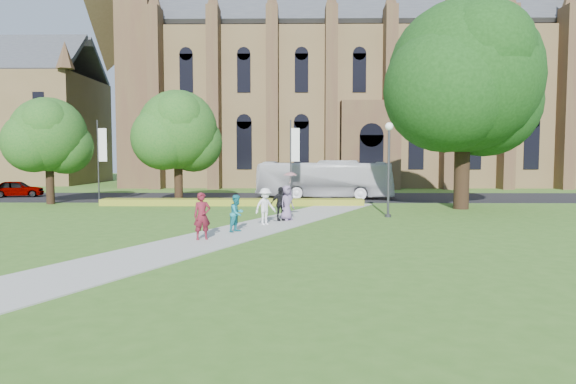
{
  "coord_description": "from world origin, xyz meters",
  "views": [
    {
      "loc": [
        2.29,
        -21.95,
        3.38
      ],
      "look_at": [
        1.97,
        3.53,
        1.6
      ],
      "focal_mm": 32.0,
      "sensor_mm": 36.0,
      "label": 1
    }
  ],
  "objects_px": {
    "large_tree": "(464,77)",
    "tour_coach": "(325,179)",
    "car_0": "(17,189)",
    "pedestrian_0": "(202,216)",
    "streetlamp": "(389,158)"
  },
  "relations": [
    {
      "from": "car_0",
      "to": "tour_coach",
      "type": "bearing_deg",
      "value": -107.49
    },
    {
      "from": "streetlamp",
      "to": "car_0",
      "type": "distance_m",
      "value": 31.38
    },
    {
      "from": "streetlamp",
      "to": "car_0",
      "type": "xyz_separation_m",
      "value": [
        -28.18,
        13.58,
        -2.59
      ]
    },
    {
      "from": "car_0",
      "to": "pedestrian_0",
      "type": "distance_m",
      "value": 29.0
    },
    {
      "from": "streetlamp",
      "to": "tour_coach",
      "type": "distance_m",
      "value": 12.82
    },
    {
      "from": "large_tree",
      "to": "car_0",
      "type": "relative_size",
      "value": 3.28
    },
    {
      "from": "large_tree",
      "to": "car_0",
      "type": "bearing_deg",
      "value": 164.92
    },
    {
      "from": "large_tree",
      "to": "tour_coach",
      "type": "relative_size",
      "value": 1.21
    },
    {
      "from": "large_tree",
      "to": "car_0",
      "type": "xyz_separation_m",
      "value": [
        -33.68,
        9.08,
        -7.66
      ]
    },
    {
      "from": "large_tree",
      "to": "pedestrian_0",
      "type": "relative_size",
      "value": 6.96
    },
    {
      "from": "car_0",
      "to": "pedestrian_0",
      "type": "bearing_deg",
      "value": -153.2
    },
    {
      "from": "car_0",
      "to": "streetlamp",
      "type": "bearing_deg",
      "value": -130.55
    },
    {
      "from": "large_tree",
      "to": "tour_coach",
      "type": "height_order",
      "value": "large_tree"
    },
    {
      "from": "streetlamp",
      "to": "large_tree",
      "type": "relative_size",
      "value": 0.4
    },
    {
      "from": "tour_coach",
      "to": "pedestrian_0",
      "type": "bearing_deg",
      "value": 174.1
    }
  ]
}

